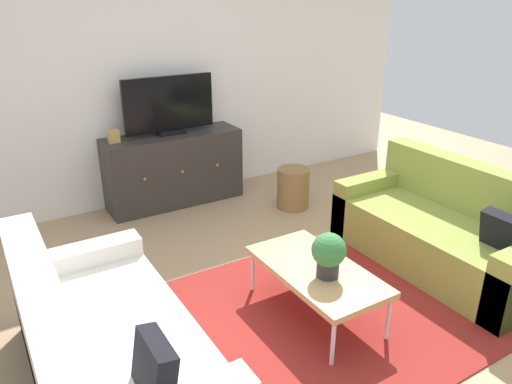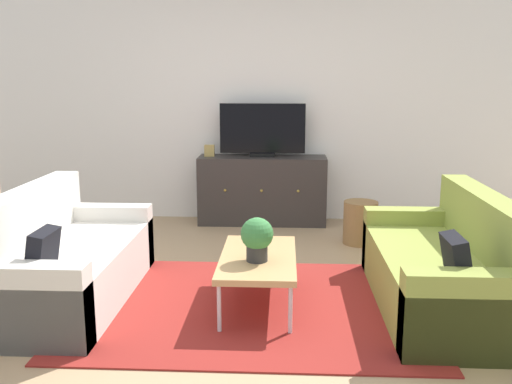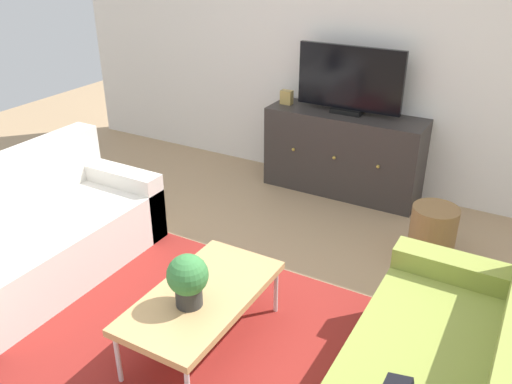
# 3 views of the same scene
# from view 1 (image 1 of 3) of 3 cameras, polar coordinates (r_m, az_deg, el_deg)

# --- Properties ---
(ground_plane) EXTENTS (10.00, 10.00, 0.00)m
(ground_plane) POSITION_cam_1_polar(r_m,az_deg,el_deg) (3.67, 5.00, -13.29)
(ground_plane) COLOR tan
(wall_back) EXTENTS (6.40, 0.12, 2.70)m
(wall_back) POSITION_cam_1_polar(r_m,az_deg,el_deg) (5.31, -11.28, 13.47)
(wall_back) COLOR white
(wall_back) RESTS_ON ground_plane
(area_rug) EXTENTS (2.50, 1.90, 0.01)m
(area_rug) POSITION_cam_1_polar(r_m,az_deg,el_deg) (3.57, 6.46, -14.38)
(area_rug) COLOR maroon
(area_rug) RESTS_ON ground_plane
(couch_left_side) EXTENTS (0.85, 1.75, 0.84)m
(couch_left_side) POSITION_cam_1_polar(r_m,az_deg,el_deg) (2.96, -17.82, -17.78)
(couch_left_side) COLOR silver
(couch_left_side) RESTS_ON ground_plane
(couch_right_side) EXTENTS (0.85, 1.75, 0.84)m
(couch_right_side) POSITION_cam_1_polar(r_m,az_deg,el_deg) (4.37, 21.44, -4.41)
(couch_right_side) COLOR olive
(couch_right_side) RESTS_ON ground_plane
(coffee_table) EXTENTS (0.54, 1.03, 0.38)m
(coffee_table) POSITION_cam_1_polar(r_m,az_deg,el_deg) (3.43, 7.09, -9.22)
(coffee_table) COLOR tan
(coffee_table) RESTS_ON ground_plane
(potted_plant) EXTENTS (0.23, 0.23, 0.31)m
(potted_plant) POSITION_cam_1_polar(r_m,az_deg,el_deg) (3.25, 8.50, -7.10)
(potted_plant) COLOR #2D2D2D
(potted_plant) RESTS_ON coffee_table
(tv_console) EXTENTS (1.44, 0.47, 0.77)m
(tv_console) POSITION_cam_1_polar(r_m,az_deg,el_deg) (5.28, -9.57, 2.69)
(tv_console) COLOR #332D2B
(tv_console) RESTS_ON ground_plane
(flat_screen_tv) EXTENTS (0.96, 0.16, 0.59)m
(flat_screen_tv) POSITION_cam_1_polar(r_m,az_deg,el_deg) (5.11, -10.15, 9.93)
(flat_screen_tv) COLOR black
(flat_screen_tv) RESTS_ON tv_console
(mantel_clock) EXTENTS (0.11, 0.07, 0.13)m
(mantel_clock) POSITION_cam_1_polar(r_m,az_deg,el_deg) (4.97, -16.33, 6.27)
(mantel_clock) COLOR tan
(mantel_clock) RESTS_ON tv_console
(wicker_basket) EXTENTS (0.34, 0.34, 0.43)m
(wicker_basket) POSITION_cam_1_polar(r_m,az_deg,el_deg) (5.16, 4.37, 0.46)
(wicker_basket) COLOR olive
(wicker_basket) RESTS_ON ground_plane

